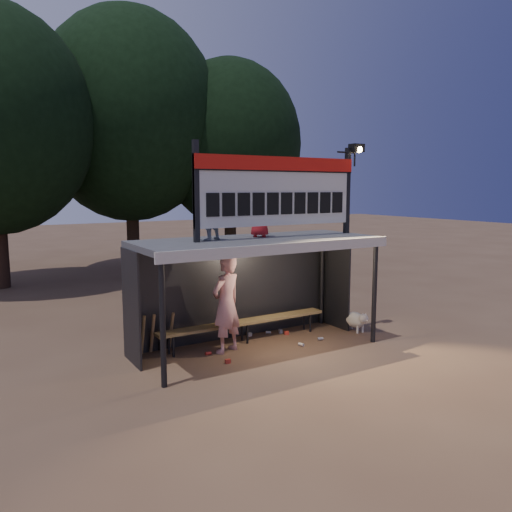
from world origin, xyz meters
The scene contains 12 objects.
ground centered at (0.00, 0.00, 0.00)m, with size 80.00×80.00×0.00m, color brown.
player centered at (-0.64, 0.18, 1.00)m, with size 0.73×0.48×2.01m, color silver.
child_a centered at (-1.05, 0.16, 2.89)m, with size 0.55×0.43×1.13m, color gray.
child_b centered at (0.21, 0.26, 2.81)m, with size 0.48×0.31×0.98m, color #B11B22.
dugout_shelter centered at (0.00, 0.24, 1.85)m, with size 5.10×2.08×2.32m.
scoreboard_assembly centered at (0.56, -0.01, 3.32)m, with size 4.10×0.27×1.99m.
bench centered at (0.00, 0.55, 0.43)m, with size 4.00×0.35×0.48m.
tree_mid centered at (1.00, 11.50, 6.17)m, with size 7.22×7.22×10.36m.
tree_right centered at (5.00, 10.50, 5.19)m, with size 6.08×6.08×8.72m.
dog centered at (2.64, -0.10, 0.28)m, with size 0.36×0.81×0.49m.
bats centered at (-1.89, 0.82, 0.43)m, with size 0.68×0.35×0.84m.
litter centered at (0.45, 0.27, 0.04)m, with size 2.68×1.38×0.08m.
Camera 1 is at (-5.24, -8.59, 3.34)m, focal length 35.00 mm.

